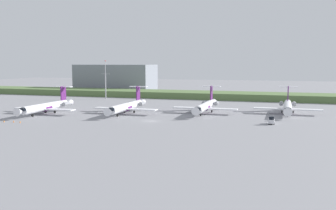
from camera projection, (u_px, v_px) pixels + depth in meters
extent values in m
plane|color=gray|center=(177.00, 110.00, 144.21)|extent=(500.00, 500.00, 0.00)
cube|color=#597542|center=(204.00, 95.00, 190.36)|extent=(320.00, 20.00, 3.16)
cylinder|color=white|center=(46.00, 107.00, 131.93)|extent=(2.70, 24.00, 2.70)
cone|color=white|center=(20.00, 112.00, 119.12)|extent=(2.70, 3.00, 2.70)
cone|color=white|center=(68.00, 103.00, 145.20)|extent=(2.30, 4.00, 2.29)
cube|color=black|center=(24.00, 109.00, 120.87)|extent=(2.03, 1.80, 0.90)
cylinder|color=#591E66|center=(46.00, 107.00, 131.94)|extent=(2.76, 3.60, 2.76)
cube|color=white|center=(30.00, 108.00, 132.80)|extent=(11.00, 3.20, 0.36)
cube|color=white|center=(59.00, 110.00, 129.29)|extent=(11.00, 3.20, 0.36)
cube|color=#591E66|center=(63.00, 93.00, 141.92)|extent=(0.36, 3.20, 5.20)
cube|color=white|center=(64.00, 87.00, 141.94)|extent=(6.80, 1.80, 0.24)
cylinder|color=gray|center=(56.00, 103.00, 141.30)|extent=(1.50, 3.40, 1.50)
cylinder|color=gray|center=(66.00, 104.00, 139.96)|extent=(1.50, 3.40, 1.50)
cylinder|color=gray|center=(32.00, 114.00, 125.03)|extent=(0.20, 0.20, 0.65)
cylinder|color=black|center=(33.00, 115.00, 125.09)|extent=(0.30, 0.90, 0.90)
cylinder|color=black|center=(46.00, 112.00, 134.99)|extent=(0.35, 0.90, 0.90)
cylinder|color=black|center=(55.00, 112.00, 133.86)|extent=(0.35, 0.90, 0.90)
cylinder|color=white|center=(126.00, 107.00, 132.31)|extent=(2.70, 24.00, 2.70)
cone|color=white|center=(109.00, 111.00, 119.50)|extent=(2.70, 3.00, 2.70)
cone|color=white|center=(141.00, 103.00, 145.59)|extent=(2.30, 4.00, 2.29)
cube|color=black|center=(112.00, 109.00, 121.25)|extent=(2.02, 1.80, 0.90)
cylinder|color=#591E66|center=(126.00, 107.00, 132.33)|extent=(2.76, 3.60, 2.76)
cube|color=white|center=(110.00, 108.00, 133.18)|extent=(11.00, 3.20, 0.36)
cube|color=white|center=(141.00, 109.00, 129.68)|extent=(11.00, 3.20, 0.36)
cube|color=#591E66|center=(138.00, 93.00, 142.30)|extent=(0.36, 3.20, 5.20)
cube|color=white|center=(138.00, 87.00, 142.32)|extent=(6.80, 1.80, 0.24)
cylinder|color=gray|center=(131.00, 103.00, 141.68)|extent=(1.50, 3.40, 1.50)
cylinder|color=gray|center=(142.00, 104.00, 140.34)|extent=(1.50, 3.40, 1.50)
cylinder|color=gray|center=(117.00, 114.00, 125.41)|extent=(0.20, 0.20, 0.65)
cylinder|color=black|center=(117.00, 115.00, 125.48)|extent=(0.30, 0.90, 0.90)
cylinder|color=black|center=(124.00, 111.00, 135.37)|extent=(0.35, 0.90, 0.90)
cylinder|color=black|center=(134.00, 112.00, 134.24)|extent=(0.35, 0.90, 0.90)
cylinder|color=white|center=(205.00, 106.00, 133.63)|extent=(2.70, 24.00, 2.70)
cone|color=white|center=(197.00, 111.00, 120.82)|extent=(2.70, 3.00, 2.70)
cone|color=white|center=(213.00, 102.00, 146.91)|extent=(2.30, 4.00, 2.29)
cube|color=black|center=(198.00, 109.00, 122.57)|extent=(2.02, 1.80, 0.90)
cylinder|color=#591E66|center=(205.00, 107.00, 133.65)|extent=(2.76, 3.60, 2.76)
cube|color=white|center=(188.00, 108.00, 134.50)|extent=(11.00, 3.20, 0.36)
cube|color=white|center=(221.00, 109.00, 131.00)|extent=(11.00, 3.20, 0.36)
cube|color=#591E66|center=(211.00, 93.00, 143.62)|extent=(0.36, 3.20, 5.20)
cube|color=white|center=(212.00, 86.00, 143.64)|extent=(6.80, 1.80, 0.24)
cylinder|color=gray|center=(204.00, 103.00, 143.00)|extent=(1.50, 3.40, 1.50)
cylinder|color=gray|center=(216.00, 103.00, 141.66)|extent=(1.50, 3.40, 1.50)
cylinder|color=gray|center=(201.00, 113.00, 126.73)|extent=(0.20, 0.20, 0.65)
cylinder|color=black|center=(201.00, 115.00, 126.79)|extent=(0.30, 0.90, 0.90)
cylinder|color=black|center=(201.00, 111.00, 136.69)|extent=(0.35, 0.90, 0.90)
cylinder|color=black|center=(212.00, 111.00, 135.56)|extent=(0.35, 0.90, 0.90)
cylinder|color=white|center=(288.00, 107.00, 131.62)|extent=(2.70, 24.00, 2.70)
cone|color=white|center=(288.00, 112.00, 118.82)|extent=(2.70, 3.00, 2.70)
cone|color=white|center=(288.00, 103.00, 144.90)|extent=(2.30, 4.00, 2.29)
cube|color=black|center=(288.00, 110.00, 120.56)|extent=(2.03, 1.80, 0.90)
cylinder|color=#591E66|center=(288.00, 107.00, 131.64)|extent=(2.76, 3.60, 2.76)
cube|color=white|center=(270.00, 108.00, 132.49)|extent=(11.00, 3.20, 0.36)
cube|color=white|center=(306.00, 110.00, 128.99)|extent=(11.00, 3.20, 0.36)
cube|color=#591E66|center=(288.00, 93.00, 141.61)|extent=(0.36, 3.20, 5.20)
cube|color=white|center=(288.00, 87.00, 141.63)|extent=(6.80, 1.80, 0.24)
cylinder|color=gray|center=(281.00, 103.00, 140.99)|extent=(1.50, 3.40, 1.50)
cylinder|color=gray|center=(294.00, 104.00, 139.65)|extent=(1.50, 3.40, 1.50)
cylinder|color=gray|center=(288.00, 114.00, 124.72)|extent=(0.20, 0.20, 0.65)
cylinder|color=black|center=(288.00, 116.00, 124.79)|extent=(0.30, 0.90, 0.90)
cylinder|color=black|center=(282.00, 112.00, 134.68)|extent=(0.35, 0.90, 0.90)
cylinder|color=black|center=(293.00, 112.00, 133.55)|extent=(0.35, 0.90, 0.90)
cylinder|color=#B2B2B7|center=(106.00, 87.00, 185.89)|extent=(0.50, 0.50, 11.93)
cylinder|color=#B2B2B7|center=(105.00, 68.00, 184.87)|extent=(0.28, 0.28, 6.42)
cube|color=#B2B2B7|center=(105.00, 74.00, 185.18)|extent=(4.40, 0.20, 0.20)
sphere|color=red|center=(105.00, 61.00, 184.48)|extent=(0.50, 0.50, 0.50)
cube|color=gray|center=(116.00, 78.00, 231.02)|extent=(47.09, 21.11, 16.54)
cube|color=silver|center=(271.00, 121.00, 110.05)|extent=(1.70, 3.20, 1.10)
cube|color=black|center=(271.00, 118.00, 109.41)|extent=(1.36, 1.10, 0.90)
cylinder|color=black|center=(269.00, 123.00, 109.42)|extent=(0.22, 0.60, 0.60)
cylinder|color=black|center=(274.00, 124.00, 108.98)|extent=(0.22, 0.60, 0.60)
cylinder|color=black|center=(269.00, 122.00, 111.25)|extent=(0.22, 0.60, 0.60)
cylinder|color=black|center=(274.00, 123.00, 110.80)|extent=(0.22, 0.60, 0.60)
cone|color=orange|center=(4.00, 121.00, 113.98)|extent=(0.44, 0.44, 0.55)
cone|color=orange|center=(14.00, 121.00, 113.46)|extent=(0.44, 0.44, 0.55)
cone|color=orange|center=(20.00, 122.00, 112.47)|extent=(0.44, 0.44, 0.55)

